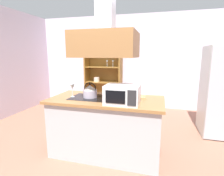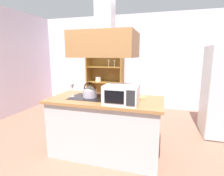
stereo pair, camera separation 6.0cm
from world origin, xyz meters
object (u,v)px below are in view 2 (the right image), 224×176
(kettle, at_px, (90,91))
(microwave, at_px, (121,95))
(cutting_board, at_px, (134,97))
(dish_cabinet, at_px, (105,80))
(wine_glass_on_counter, at_px, (72,87))

(kettle, relative_size, microwave, 0.52)
(cutting_board, distance_m, microwave, 0.46)
(dish_cabinet, xyz_separation_m, wine_glass_on_counter, (0.33, -2.63, 0.24))
(wine_glass_on_counter, bearing_deg, kettle, 6.30)
(wine_glass_on_counter, bearing_deg, cutting_board, 14.05)
(kettle, relative_size, wine_glass_on_counter, 1.17)
(microwave, xyz_separation_m, wine_glass_on_counter, (-0.85, 0.19, 0.02))
(kettle, bearing_deg, cutting_board, 17.24)
(kettle, bearing_deg, wine_glass_on_counter, -173.70)
(cutting_board, bearing_deg, kettle, -162.76)
(dish_cabinet, xyz_separation_m, microwave, (1.17, -2.82, 0.22))
(cutting_board, xyz_separation_m, microwave, (-0.11, -0.43, 0.12))
(kettle, bearing_deg, microwave, -21.47)
(cutting_board, bearing_deg, dish_cabinet, 118.23)
(kettle, bearing_deg, dish_cabinet, 103.29)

